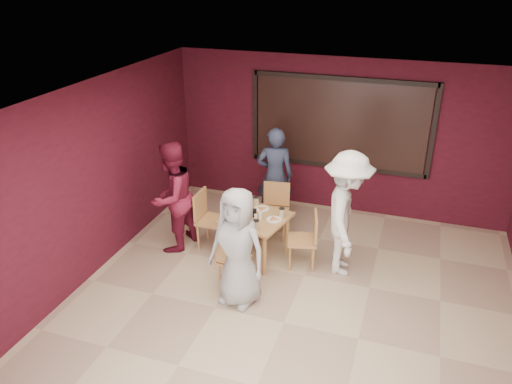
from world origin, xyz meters
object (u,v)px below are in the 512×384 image
(chair_back, at_px, (276,207))
(diner_front, at_px, (238,248))
(chair_right, at_px, (307,237))
(chair_left, at_px, (208,216))
(chair_front, at_px, (232,259))
(diner_back, at_px, (275,176))
(diner_right, at_px, (346,214))
(dining_table, at_px, (256,222))
(diner_left, at_px, (172,197))

(chair_back, relative_size, diner_front, 0.54)
(chair_back, height_order, chair_right, chair_back)
(chair_left, distance_m, diner_front, 1.59)
(chair_back, distance_m, diner_front, 1.95)
(chair_front, distance_m, diner_front, 0.50)
(diner_front, xyz_separation_m, diner_back, (-0.20, 2.37, 0.03))
(chair_right, relative_size, diner_right, 0.47)
(diner_front, bearing_deg, chair_left, 140.19)
(dining_table, height_order, diner_right, diner_right)
(chair_left, relative_size, diner_front, 0.56)
(dining_table, bearing_deg, diner_right, 3.43)
(dining_table, relative_size, chair_left, 1.13)
(diner_left, bearing_deg, diner_right, 105.88)
(diner_front, bearing_deg, chair_right, 71.12)
(chair_front, relative_size, diner_left, 0.46)
(chair_front, height_order, chair_right, chair_right)
(dining_table, distance_m, chair_front, 0.87)
(dining_table, distance_m, chair_back, 0.81)
(dining_table, relative_size, chair_back, 1.18)
(diner_front, height_order, diner_left, diner_left)
(dining_table, relative_size, diner_back, 0.62)
(diner_right, bearing_deg, chair_right, 87.08)
(chair_right, xyz_separation_m, diner_back, (-0.88, 1.23, 0.37))
(chair_back, relative_size, chair_right, 1.03)
(diner_back, xyz_separation_m, diner_left, (-1.27, -1.37, 0.02))
(diner_back, bearing_deg, chair_back, 93.67)
(chair_front, distance_m, chair_left, 1.23)
(chair_front, xyz_separation_m, chair_right, (0.87, 0.87, 0.04))
(chair_right, relative_size, diner_left, 0.49)
(chair_back, relative_size, diner_back, 0.52)
(chair_right, relative_size, diner_front, 0.53)
(diner_front, bearing_deg, diner_left, 157.37)
(chair_left, bearing_deg, dining_table, -6.47)
(chair_left, bearing_deg, diner_left, -156.56)
(dining_table, xyz_separation_m, chair_front, (-0.07, -0.85, -0.16))
(dining_table, bearing_deg, chair_back, 84.42)
(chair_right, height_order, diner_back, diner_back)
(diner_back, height_order, diner_left, diner_left)
(diner_back, relative_size, diner_left, 0.97)
(chair_left, xyz_separation_m, chair_right, (1.65, -0.07, -0.04))
(chair_front, height_order, diner_front, diner_front)
(dining_table, relative_size, diner_front, 0.64)
(dining_table, distance_m, diner_back, 1.28)
(chair_back, height_order, chair_left, chair_left)
(chair_front, height_order, diner_left, diner_left)
(chair_back, relative_size, diner_right, 0.48)
(diner_back, height_order, diner_right, diner_right)
(chair_right, bearing_deg, chair_left, 177.44)
(chair_right, distance_m, diner_left, 2.18)
(diner_back, bearing_deg, dining_table, 78.41)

